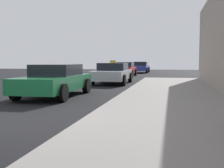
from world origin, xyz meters
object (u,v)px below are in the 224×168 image
Objects in this scene: car_silver at (112,73)px; car_green at (55,80)px; car_blue at (140,67)px; car_red at (124,69)px.

car_green is at bearing 81.66° from car_silver.
car_green is 22.88m from car_blue.
car_blue is (0.98, 22.86, -0.00)m from car_green.
car_green is 15.07m from car_red.
car_green is 1.07× the size of car_silver.
car_red is at bearing -91.30° from car_green.
car_green is at bearing 88.70° from car_red.
car_silver is at bearing 90.00° from car_blue.
car_blue is at bearing -92.45° from car_green.
car_silver is at bearing 94.33° from car_red.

